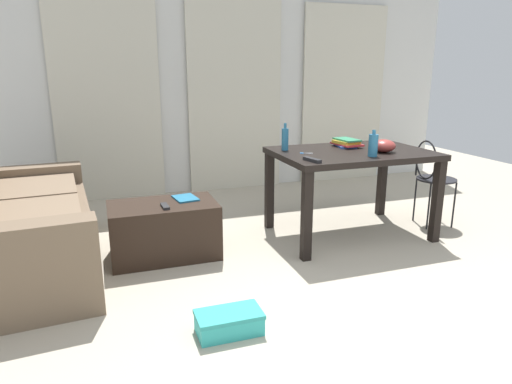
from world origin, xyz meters
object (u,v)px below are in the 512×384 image
couch (19,228)px  wire_chair (431,173)px  coffee_table (164,230)px  bottle_far (285,139)px  magazine (185,198)px  bottle_near (373,145)px  tv_remote_primary (165,206)px  bowl (384,146)px  tv_remote_on_table (312,160)px  craft_table (351,162)px  shoebox (229,322)px  book_stack (346,143)px  scissors (305,153)px

couch → wire_chair: wire_chair is taller
coffee_table → bottle_far: size_ratio=3.54×
wire_chair → bottle_far: (-1.38, 0.23, 0.35)m
magazine → bottle_near: bearing=-23.9°
wire_chair → tv_remote_primary: (-2.46, -0.05, -0.06)m
coffee_table → bowl: size_ratio=4.19×
tv_remote_on_table → wire_chair: bearing=-0.4°
coffee_table → bottle_far: bottle_far is taller
craft_table → magazine: (-1.43, 0.11, -0.22)m
coffee_table → wire_chair: 2.48m
craft_table → bottle_far: size_ratio=5.64×
tv_remote_primary → shoebox: 1.18m
magazine → wire_chair: bearing=-11.9°
tv_remote_primary → shoebox: bearing=-83.5°
craft_table → tv_remote_on_table: (-0.53, -0.31, 0.11)m
craft_table → bottle_far: bearing=158.5°
wire_chair → bottle_near: (-0.82, -0.26, 0.34)m
bottle_near → bottle_far: size_ratio=0.91×
coffee_table → bowl: (1.84, -0.18, 0.59)m
coffee_table → shoebox: 1.24m
craft_table → coffee_table: bearing=178.7°
wire_chair → book_stack: bearing=164.8°
tv_remote_on_table → tv_remote_primary: bearing=154.9°
tv_remote_on_table → tv_remote_primary: 1.16m
bowl → book_stack: size_ratio=0.65×
couch → shoebox: size_ratio=5.31×
scissors → tv_remote_primary: size_ratio=0.71×
craft_table → magazine: size_ratio=5.88×
wire_chair → tv_remote_primary: 2.46m
bottle_near → couch: bearing=170.8°
bottle_far → bowl: 0.83m
bowl → scissors: bearing=166.5°
wire_chair → bottle_far: 1.44m
craft_table → bottle_near: size_ratio=6.19×
scissors → bowl: bearing=-13.5°
bottle_near → tv_remote_on_table: size_ratio=1.19×
book_stack → tv_remote_on_table: size_ratio=1.68×
scissors → craft_table: bearing=-1.6°
shoebox → tv_remote_primary: bearing=99.1°
coffee_table → magazine: size_ratio=3.69×
wire_chair → shoebox: bearing=-153.0°
bottle_near → scissors: size_ratio=2.02×
craft_table → tv_remote_primary: 1.63m
bowl → scissors: size_ratio=1.88×
bowl → book_stack: (-0.16, 0.34, -0.02)m
couch → wire_chair: bearing=-2.7°
coffee_table → shoebox: coffee_table is taller
tv_remote_primary → bottle_far: bearing=12.0°
couch → coffee_table: (1.03, -0.11, -0.10)m
couch → craft_table: size_ratio=1.49×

